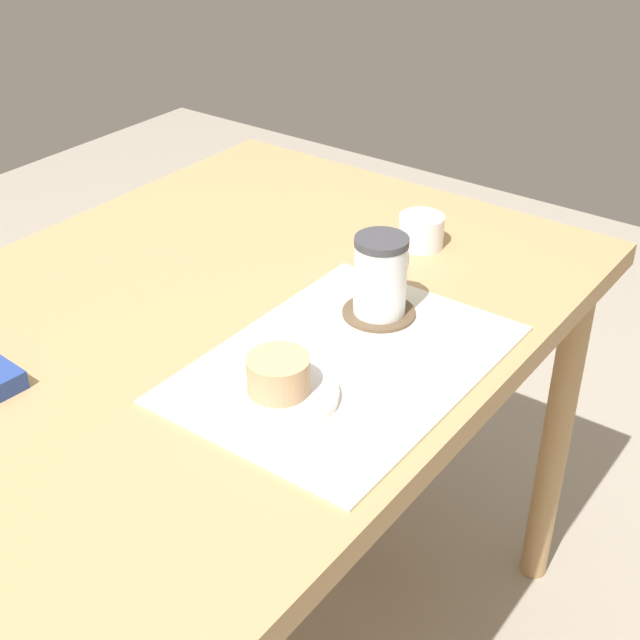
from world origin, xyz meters
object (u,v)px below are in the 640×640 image
(pastry, at_px, (278,374))
(coffee_mug, at_px, (382,275))
(sugar_bowl, at_px, (421,231))
(pastry_plate, at_px, (279,394))
(dining_table, at_px, (189,377))

(pastry, relative_size, coffee_mug, 0.68)
(coffee_mug, bearing_deg, sugar_bowl, 16.72)
(pastry, distance_m, coffee_mug, 0.23)
(pastry_plate, bearing_deg, dining_table, 76.41)
(pastry_plate, distance_m, coffee_mug, 0.24)
(pastry, bearing_deg, pastry_plate, 0.00)
(pastry_plate, bearing_deg, sugar_bowl, 9.42)
(pastry, height_order, sugar_bowl, pastry)
(dining_table, bearing_deg, sugar_bowl, -17.39)
(pastry_plate, bearing_deg, coffee_mug, 2.33)
(dining_table, distance_m, pastry_plate, 0.22)
(pastry, distance_m, sugar_bowl, 0.45)
(pastry, xyz_separation_m, sugar_bowl, (0.44, 0.07, -0.01))
(coffee_mug, height_order, sugar_bowl, coffee_mug)
(dining_table, xyz_separation_m, coffee_mug, (0.18, -0.19, 0.14))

